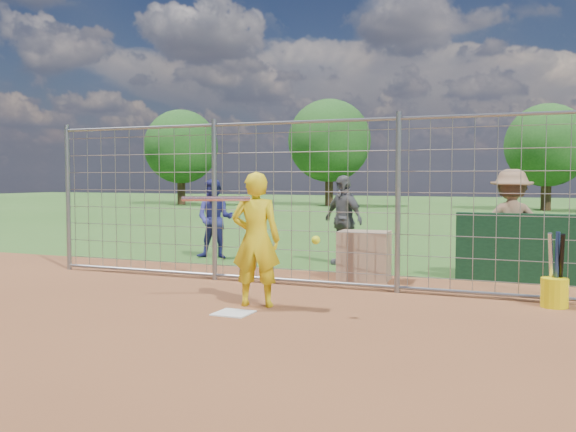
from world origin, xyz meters
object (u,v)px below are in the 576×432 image
at_px(bystander_c, 511,225).
at_px(bucket_with_bats, 555,288).
at_px(batter, 256,239).
at_px(bystander_a, 215,219).
at_px(bystander_b, 343,220).
at_px(equipment_bin, 364,256).

distance_m(bystander_c, bucket_with_bats, 2.30).
bearing_deg(bucket_with_bats, batter, -158.24).
bearing_deg(bystander_c, bystander_a, -17.11).
distance_m(batter, bystander_c, 4.54).
distance_m(bystander_b, bystander_c, 3.17).
height_order(bystander_a, bystander_b, bystander_b).
distance_m(batter, bystander_b, 4.24).
distance_m(bystander_b, bucket_with_bats, 4.74).
bearing_deg(bystander_c, equipment_bin, 12.61).
bearing_deg(bystander_a, batter, -67.89).
xyz_separation_m(equipment_bin, bucket_with_bats, (2.85, -1.14, -0.15)).
distance_m(batter, equipment_bin, 2.70).
height_order(bystander_a, equipment_bin, bystander_a).
bearing_deg(batter, bystander_c, -143.09).
bearing_deg(equipment_bin, bystander_b, 113.79).
height_order(bystander_b, equipment_bin, bystander_b).
xyz_separation_m(bystander_a, bystander_b, (2.74, 0.10, 0.04)).
xyz_separation_m(bystander_b, bystander_c, (3.08, -0.73, 0.04)).
bearing_deg(bystander_b, bucket_with_bats, -5.14).
height_order(bystander_c, bucket_with_bats, bystander_c).
relative_size(equipment_bin, bucket_with_bats, 0.82).
distance_m(batter, bystander_a, 5.08).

